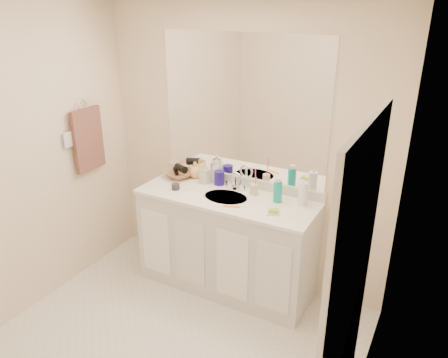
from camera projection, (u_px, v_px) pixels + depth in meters
wall_back at (242, 150)px, 3.72m from camera, size 2.60×0.02×2.40m
wall_left at (8, 172)px, 3.24m from camera, size 0.02×2.60×2.40m
wall_right at (365, 268)px, 2.09m from camera, size 0.02×2.60×2.40m
vanity_cabinet at (227, 243)px, 3.79m from camera, size 1.50×0.55×0.85m
countertop at (227, 198)px, 3.62m from camera, size 1.52×0.57×0.03m
backsplash at (241, 181)px, 3.81m from camera, size 1.52×0.03×0.08m
sink_basin at (226, 198)px, 3.61m from camera, size 0.37×0.37×0.02m
faucet at (236, 183)px, 3.73m from camera, size 0.02×0.02×0.11m
mirror at (243, 109)px, 3.58m from camera, size 1.48×0.01×1.20m
blue_mug at (219, 178)px, 3.82m from camera, size 0.12×0.12×0.12m
tan_cup at (254, 189)px, 3.63m from camera, size 0.08×0.08×0.09m
toothbrush at (256, 178)px, 3.58m from camera, size 0.02×0.04×0.18m
mouthwash_bottle at (278, 192)px, 3.49m from camera, size 0.08×0.08×0.17m
clear_pump_bottle at (303, 194)px, 3.43m from camera, size 0.09×0.09×0.19m
soap_dish at (273, 213)px, 3.32m from camera, size 0.12×0.11×0.01m
green_soap at (273, 211)px, 3.31m from camera, size 0.08×0.07×0.03m
orange_comb at (232, 206)px, 3.43m from camera, size 0.13×0.07×0.01m
dark_jar at (176, 187)px, 3.73m from camera, size 0.07×0.07×0.05m
soap_bottle_white at (216, 171)px, 3.87m from camera, size 0.10×0.10×0.20m
soap_bottle_cream at (206, 172)px, 3.85m from camera, size 0.10×0.10×0.19m
soap_bottle_yellow at (195, 170)px, 3.97m from camera, size 0.13×0.13×0.15m
wicker_basket at (180, 174)px, 3.99m from camera, size 0.33×0.33×0.07m
hair_dryer at (181, 168)px, 3.96m from camera, size 0.15×0.11×0.07m
towel_ring at (82, 106)px, 3.72m from camera, size 0.01×0.11×0.11m
hand_towel at (88, 140)px, 3.83m from camera, size 0.04×0.32×0.55m
switch_plate at (68, 140)px, 3.65m from camera, size 0.01×0.08×0.13m
door at (342, 340)px, 1.93m from camera, size 0.02×0.82×2.00m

